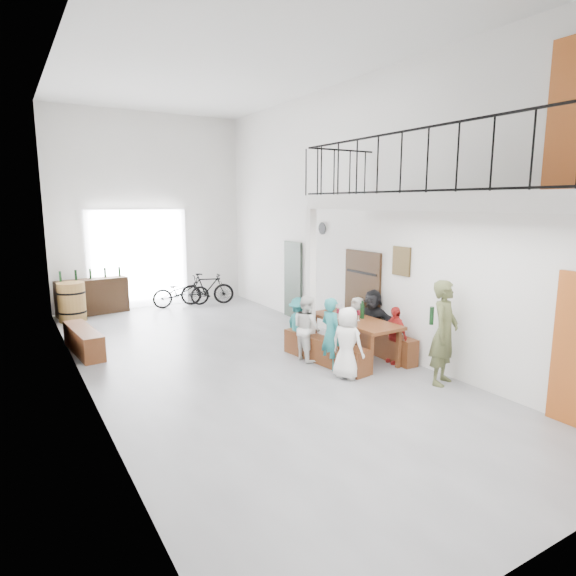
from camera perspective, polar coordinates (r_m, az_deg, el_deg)
floor at (r=9.37m, az=-5.62°, el=-8.57°), size 12.00×12.00×0.00m
room_walls at (r=8.90m, az=-6.02°, el=13.66°), size 12.00×12.00×12.00m
gateway_portal at (r=14.47m, az=-17.30°, el=3.31°), size 2.80×0.08×2.80m
right_wall_decor at (r=9.02m, az=15.22°, el=1.78°), size 0.07×8.28×5.07m
balcony at (r=7.56m, az=18.73°, el=9.36°), size 1.52×5.62×4.00m
tasting_table at (r=9.35m, az=7.90°, el=-4.15°), size 0.86×1.99×0.79m
bench_inner at (r=9.17m, az=4.30°, el=-7.44°), size 0.59×2.07×0.47m
bench_wall at (r=9.92m, az=10.24°, el=-6.11°), size 0.36×2.20×0.51m
tableware at (r=9.35m, az=8.10°, el=-2.75°), size 0.68×0.81×0.35m
side_bench at (r=10.58m, az=-23.08°, el=-5.75°), size 0.55×1.82×0.50m
oak_barrel at (r=13.43m, az=-24.24°, el=-1.52°), size 0.68×0.68×1.00m
serving_counter at (r=14.07m, az=-22.16°, el=-0.94°), size 1.88×0.74×0.96m
counter_bottles at (r=13.99m, az=-22.35°, el=1.57°), size 1.58×0.23×0.28m
guest_left_a at (r=8.33m, az=7.03°, el=-6.48°), size 0.57×0.71×1.25m
guest_left_b at (r=8.77m, az=5.13°, el=-5.38°), size 0.35×0.51×1.32m
guest_left_c at (r=9.22m, az=2.24°, el=-4.76°), size 0.48×0.61×1.26m
guest_left_d at (r=9.67m, az=1.29°, el=-4.44°), size 0.46×0.75×1.13m
guest_right_a at (r=9.28m, az=12.53°, el=-5.45°), size 0.31×0.66×1.09m
guest_right_b at (r=9.88m, az=9.96°, el=-3.84°), size 0.73×1.24×1.28m
guest_right_c at (r=10.26m, az=8.22°, el=-3.94°), size 0.39×0.55×1.05m
host_standing at (r=8.37m, az=18.02°, el=-5.06°), size 0.75×0.64×1.75m
potted_plant at (r=10.75m, az=5.66°, el=-5.08°), size 0.42×0.39×0.38m
bicycle_near at (r=14.30m, az=-12.54°, el=-0.46°), size 1.69×0.69×0.87m
bicycle_far at (r=14.47m, az=-9.54°, el=-0.10°), size 1.62×0.89×0.94m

